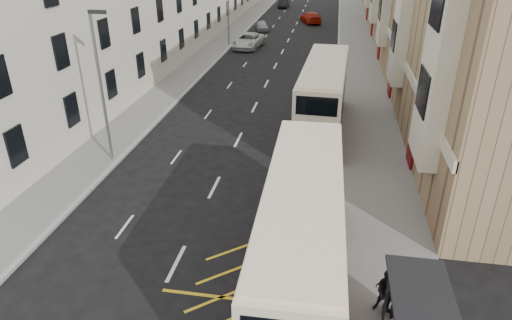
% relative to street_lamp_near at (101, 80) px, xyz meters
% --- Properties ---
extents(pavement_right, '(4.00, 120.00, 0.15)m').
position_rel_street_lamp_near_xyz_m(pavement_right, '(14.35, 18.00, -4.56)').
color(pavement_right, slate).
rests_on(pavement_right, ground).
extents(pavement_left, '(3.00, 120.00, 0.15)m').
position_rel_street_lamp_near_xyz_m(pavement_left, '(-1.15, 18.00, -4.56)').
color(pavement_left, slate).
rests_on(pavement_left, ground).
extents(kerb_right, '(0.25, 120.00, 0.15)m').
position_rel_street_lamp_near_xyz_m(kerb_right, '(12.35, 18.00, -4.56)').
color(kerb_right, '#959691').
rests_on(kerb_right, ground).
extents(kerb_left, '(0.25, 120.00, 0.15)m').
position_rel_street_lamp_near_xyz_m(kerb_left, '(0.35, 18.00, -4.56)').
color(kerb_left, '#959691').
rests_on(kerb_left, ground).
extents(road_markings, '(10.00, 110.00, 0.01)m').
position_rel_street_lamp_near_xyz_m(road_markings, '(6.35, 33.00, -4.63)').
color(road_markings, silver).
rests_on(road_markings, ground).
extents(guard_railing, '(0.06, 6.56, 1.01)m').
position_rel_street_lamp_near_xyz_m(guard_railing, '(12.60, -6.25, -3.78)').
color(guard_railing, '#A81E26').
rests_on(guard_railing, pavement_right).
extents(street_lamp_near, '(0.93, 0.18, 8.00)m').
position_rel_street_lamp_near_xyz_m(street_lamp_near, '(0.00, 0.00, 0.00)').
color(street_lamp_near, slate).
rests_on(street_lamp_near, pavement_left).
extents(street_lamp_far, '(0.93, 0.18, 8.00)m').
position_rel_street_lamp_near_xyz_m(street_lamp_far, '(0.00, 30.00, 0.00)').
color(street_lamp_far, slate).
rests_on(street_lamp_far, pavement_left).
extents(double_decker_front, '(2.68, 11.00, 4.37)m').
position_rel_street_lamp_near_xyz_m(double_decker_front, '(11.14, -8.63, -2.41)').
color(double_decker_front, beige).
rests_on(double_decker_front, ground).
extents(double_decker_rear, '(3.00, 11.16, 4.41)m').
position_rel_street_lamp_near_xyz_m(double_decker_rear, '(11.35, 6.41, -2.39)').
color(double_decker_rear, beige).
rests_on(double_decker_rear, ground).
extents(pedestrian_mid, '(0.91, 0.77, 1.66)m').
position_rel_street_lamp_near_xyz_m(pedestrian_mid, '(14.06, -9.39, -3.66)').
color(pedestrian_mid, black).
rests_on(pedestrian_mid, pavement_right).
extents(pedestrian_far, '(1.21, 0.96, 1.92)m').
position_rel_street_lamp_near_xyz_m(pedestrian_far, '(14.17, -9.55, -3.53)').
color(pedestrian_far, black).
rests_on(pedestrian_far, pavement_right).
extents(white_van, '(3.17, 5.87, 1.56)m').
position_rel_street_lamp_near_xyz_m(white_van, '(2.36, 29.20, -3.85)').
color(white_van, silver).
rests_on(white_van, ground).
extents(car_silver, '(2.36, 3.99, 1.27)m').
position_rel_street_lamp_near_xyz_m(car_silver, '(2.29, 39.44, -4.00)').
color(car_silver, '#96999D').
rests_on(car_silver, ground).
extents(car_dark, '(1.67, 4.30, 1.40)m').
position_rel_street_lamp_near_xyz_m(car_dark, '(2.74, 60.97, -3.94)').
color(car_dark, black).
rests_on(car_dark, ground).
extents(car_red, '(3.75, 5.75, 1.55)m').
position_rel_street_lamp_near_xyz_m(car_red, '(8.26, 46.41, -3.86)').
color(car_red, '#9F1506').
rests_on(car_red, ground).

